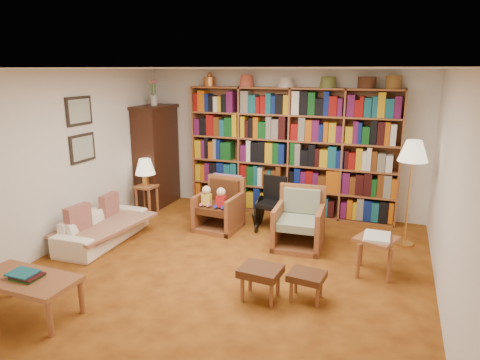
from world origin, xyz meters
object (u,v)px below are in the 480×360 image
at_px(footstool_a, 261,273).
at_px(coffee_table, 26,282).
at_px(wheelchair, 273,205).
at_px(footstool_b, 307,278).
at_px(armchair_sage, 300,224).
at_px(sofa, 103,227).
at_px(side_table_lamp, 147,194).
at_px(armchair_leather, 221,207).
at_px(side_table_papers, 376,244).
at_px(floor_lamp, 413,155).

height_order(footstool_a, coffee_table, coffee_table).
bearing_deg(wheelchair, footstool_b, -64.42).
relative_size(armchair_sage, coffee_table, 0.79).
bearing_deg(armchair_sage, footstool_b, -74.57).
xyz_separation_m(sofa, side_table_lamp, (-0.10, 1.35, 0.13)).
height_order(armchair_leather, footstool_b, armchair_leather).
xyz_separation_m(footstool_a, coffee_table, (-2.15, -1.15, 0.07)).
distance_m(side_table_papers, footstool_b, 1.14).
relative_size(armchair_leather, side_table_papers, 1.45).
distance_m(sofa, side_table_papers, 3.86).
xyz_separation_m(side_table_lamp, wheelchair, (2.29, 0.11, 0.02)).
relative_size(floor_lamp, footstool_b, 3.73).
distance_m(sofa, coffee_table, 1.98).
bearing_deg(armchair_sage, side_table_lamp, 171.03).
height_order(sofa, armchair_sage, armchair_sage).
distance_m(side_table_lamp, footstool_a, 3.49).
bearing_deg(footstool_b, wheelchair, 115.58).
bearing_deg(wheelchair, footstool_a, -77.23).
height_order(footstool_a, footstool_b, footstool_a).
bearing_deg(footstool_a, armchair_sage, 87.53).
distance_m(floor_lamp, footstool_b, 2.51).
bearing_deg(armchair_leather, armchair_sage, -10.81).
bearing_deg(wheelchair, sofa, -146.22).
relative_size(sofa, footstool_b, 3.75).
height_order(side_table_lamp, footstool_b, side_table_lamp).
bearing_deg(floor_lamp, armchair_sage, -159.98).
xyz_separation_m(armchair_leather, wheelchair, (0.78, 0.30, 0.04)).
xyz_separation_m(armchair_leather, side_table_papers, (2.44, -0.85, 0.07)).
distance_m(armchair_sage, side_table_papers, 1.24).
bearing_deg(side_table_lamp, footstool_b, -30.85).
relative_size(armchair_leather, floor_lamp, 0.53).
xyz_separation_m(armchair_leather, footstool_b, (1.77, -1.76, -0.08)).
bearing_deg(sofa, footstool_b, -102.93).
bearing_deg(wheelchair, armchair_leather, -159.04).
bearing_deg(coffee_table, armchair_sage, 51.56).
height_order(armchair_leather, coffee_table, armchair_leather).
relative_size(armchair_sage, footstool_a, 1.81).
relative_size(side_table_lamp, floor_lamp, 0.33).
height_order(armchair_sage, footstool_b, armchair_sage).
bearing_deg(floor_lamp, side_table_lamp, -179.02).
bearing_deg(footstool_a, sofa, 164.40).
bearing_deg(sofa, armchair_leather, -52.54).
distance_m(floor_lamp, coffee_table, 5.05).
bearing_deg(side_table_lamp, floor_lamp, 0.98).
xyz_separation_m(wheelchair, side_table_papers, (1.65, -1.15, 0.03)).
bearing_deg(footstool_a, floor_lamp, 55.23).
height_order(sofa, armchair_leather, armchair_leather).
xyz_separation_m(side_table_papers, footstool_b, (-0.67, -0.91, -0.14)).
bearing_deg(sofa, armchair_sage, -74.07).
xyz_separation_m(sofa, wheelchair, (2.19, 1.46, 0.15)).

